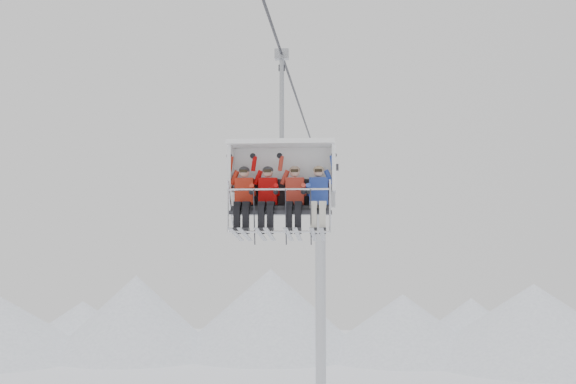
# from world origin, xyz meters

# --- Properties ---
(ridgeline) EXTENTS (72.00, 21.00, 7.00)m
(ridgeline) POSITION_xyz_m (-1.58, 42.05, 2.84)
(ridgeline) COLOR white
(ridgeline) RESTS_ON ground
(lift_tower_right) EXTENTS (2.00, 1.80, 13.48)m
(lift_tower_right) POSITION_xyz_m (0.00, 22.00, 5.78)
(lift_tower_right) COLOR #B4B7BC
(lift_tower_right) RESTS_ON ground
(haul_cable) EXTENTS (0.06, 50.00, 0.06)m
(haul_cable) POSITION_xyz_m (0.00, 0.00, 13.30)
(haul_cable) COLOR #2F2F34
(haul_cable) RESTS_ON lift_tower_left
(chairlift_carrier) EXTENTS (2.28, 1.17, 3.98)m
(chairlift_carrier) POSITION_xyz_m (0.00, -1.58, 10.66)
(chairlift_carrier) COLOR black
(chairlift_carrier) RESTS_ON haul_cable
(skier_far_left) EXTENTS (0.39, 1.69, 1.57)m
(skier_far_left) POSITION_xyz_m (-0.79, -1.89, 10.19)
(skier_far_left) COLOR red
(skier_far_left) RESTS_ON chairlift_carrier
(skier_center_left) EXTENTS (0.39, 1.69, 1.57)m
(skier_center_left) POSITION_xyz_m (-0.29, -1.89, 10.19)
(skier_center_left) COLOR #B30505
(skier_center_left) RESTS_ON chairlift_carrier
(skier_center_right) EXTENTS (0.39, 1.69, 1.57)m
(skier_center_right) POSITION_xyz_m (0.29, -1.89, 10.19)
(skier_center_right) COLOR #B63020
(skier_center_right) RESTS_ON chairlift_carrier
(skier_far_right) EXTENTS (0.39, 1.69, 1.57)m
(skier_far_right) POSITION_xyz_m (0.79, -1.89, 10.19)
(skier_far_right) COLOR #2742A7
(skier_far_right) RESTS_ON chairlift_carrier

